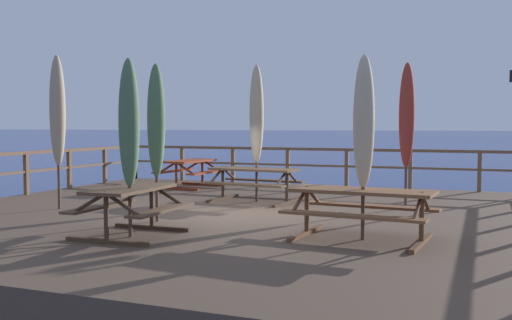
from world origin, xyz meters
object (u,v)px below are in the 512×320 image
picnic_table_mid_right (190,168)px  picnic_table_front_left (362,203)px  patio_umbrella_tall_front (257,115)px  patio_umbrella_tall_back_left (129,124)px  patio_umbrella_tall_mid_left (58,111)px  picnic_table_back_left (130,201)px  patio_umbrella_short_back (407,116)px  patio_umbrella_tall_back_right (156,121)px  picnic_table_back_right (254,177)px  patio_umbrella_tall_mid_right (364,122)px

picnic_table_mid_right → picnic_table_front_left: (5.96, -5.71, 0.01)m
picnic_table_mid_right → patio_umbrella_tall_front: size_ratio=0.58×
picnic_table_mid_right → patio_umbrella_tall_back_left: patio_umbrella_tall_back_left is taller
patio_umbrella_tall_back_left → patio_umbrella_tall_mid_left: 3.74m
patio_umbrella_tall_back_left → patio_umbrella_tall_mid_left: size_ratio=0.87×
picnic_table_back_left → patio_umbrella_short_back: (3.61, 4.72, 1.38)m
patio_umbrella_tall_back_right → patio_umbrella_tall_mid_left: patio_umbrella_tall_mid_left is taller
patio_umbrella_tall_mid_left → patio_umbrella_tall_back_left: bearing=-33.6°
patio_umbrella_tall_front → picnic_table_back_left: bearing=-94.0°
picnic_table_back_right → picnic_table_mid_right: (-2.81, 2.20, -0.01)m
patio_umbrella_tall_front → patio_umbrella_tall_mid_right: patio_umbrella_tall_front is taller
picnic_table_front_left → picnic_table_mid_right: bearing=136.2°
patio_umbrella_short_back → patio_umbrella_tall_mid_left: (-6.68, -2.74, 0.09)m
picnic_table_mid_right → patio_umbrella_tall_front: bearing=-37.2°
picnic_table_back_right → patio_umbrella_tall_back_right: patio_umbrella_tall_back_right is taller
picnic_table_back_right → picnic_table_front_left: (3.15, -3.51, 0.00)m
patio_umbrella_tall_back_left → patio_umbrella_tall_mid_right: (3.39, 1.11, 0.02)m
patio_umbrella_tall_back_left → patio_umbrella_tall_mid_right: 3.57m
picnic_table_mid_right → picnic_table_front_left: same height
patio_umbrella_short_back → patio_umbrella_tall_back_left: bearing=-126.7°
patio_umbrella_tall_mid_right → patio_umbrella_short_back: 3.69m
picnic_table_front_left → patio_umbrella_tall_mid_right: 1.21m
patio_umbrella_tall_front → patio_umbrella_tall_mid_left: size_ratio=0.98×
picnic_table_front_left → patio_umbrella_tall_front: size_ratio=0.73×
patio_umbrella_tall_back_right → patio_umbrella_tall_mid_right: (3.79, -0.33, -0.03)m
picnic_table_front_left → patio_umbrella_tall_mid_right: size_ratio=0.81×
picnic_table_mid_right → patio_umbrella_tall_back_left: size_ratio=0.65×
patio_umbrella_tall_mid_left → picnic_table_back_right: bearing=37.5°
picnic_table_back_right → patio_umbrella_tall_mid_left: patio_umbrella_tall_mid_left is taller
patio_umbrella_tall_mid_right → patio_umbrella_short_back: (0.18, 3.68, 0.15)m
picnic_table_front_left → patio_umbrella_tall_front: 4.91m
picnic_table_back_right → patio_umbrella_tall_front: patio_umbrella_tall_front is taller
patio_umbrella_tall_back_right → picnic_table_back_left: bearing=-75.6°
picnic_table_back_left → patio_umbrella_tall_mid_right: (3.44, 1.04, 1.22)m
picnic_table_back_right → patio_umbrella_short_back: patio_umbrella_short_back is taller
patio_umbrella_tall_mid_right → picnic_table_back_left: bearing=-163.1°
patio_umbrella_tall_back_left → patio_umbrella_tall_mid_right: bearing=18.2°
picnic_table_front_left → patio_umbrella_tall_mid_right: patio_umbrella_tall_mid_right is taller
patio_umbrella_tall_front → patio_umbrella_short_back: bearing=2.6°
picnic_table_mid_right → patio_umbrella_tall_mid_left: size_ratio=0.57×
picnic_table_back_right → patio_umbrella_tall_back_left: bearing=-92.8°
picnic_table_back_right → patio_umbrella_tall_mid_left: (-3.33, -2.56, 1.46)m
patio_umbrella_tall_front → patio_umbrella_tall_mid_right: (3.11, -3.54, -0.20)m
picnic_table_front_left → patio_umbrella_tall_mid_left: (-6.48, 0.95, 1.45)m
picnic_table_front_left → patio_umbrella_tall_mid_left: 6.71m
picnic_table_back_right → patio_umbrella_short_back: (3.34, 0.18, 1.37)m
patio_umbrella_tall_back_left → patio_umbrella_tall_back_right: bearing=105.3°
picnic_table_back_left → patio_umbrella_short_back: patio_umbrella_short_back is taller
patio_umbrella_tall_front → patio_umbrella_tall_mid_left: (-3.38, -2.59, 0.05)m
patio_umbrella_tall_back_left → picnic_table_front_left: bearing=18.2°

